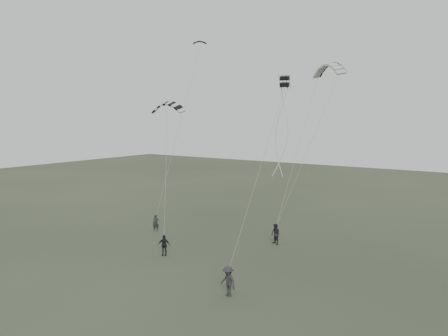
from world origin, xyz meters
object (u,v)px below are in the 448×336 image
Objects in this scene: kite_dark_small at (200,42)px; kite_box at (285,81)px; flyer_center at (164,245)px; flyer_far at (228,281)px; flyer_left at (156,223)px; kite_pale_large at (329,64)px; flyer_right at (276,234)px; kite_striped at (168,103)px.

kite_box is at bearing -66.22° from kite_dark_small.
flyer_center is 9.31m from flyer_far.
kite_pale_large is (13.43, 8.73, 14.79)m from flyer_left.
flyer_center reaches higher than flyer_left.
flyer_left is 0.87× the size of flyer_right.
flyer_center is 0.55× the size of kite_striped.
kite_striped is (-7.40, -5.14, 11.03)m from flyer_right.
kite_dark_small is at bearing 30.73° from flyer_left.
flyer_center is (-5.87, -7.56, -0.07)m from flyer_right.
kite_striped is 4.19× the size of kite_box.
flyer_right is 9.57m from flyer_center.
flyer_far reaches higher than flyer_right.
kite_pale_large reaches higher than flyer_center.
flyer_left is 11.78m from flyer_right.
kite_striped is at bearing -75.05° from flyer_left.
kite_box reaches higher than flyer_far.
kite_box is at bearing -49.92° from kite_pale_large.
flyer_far is 25.47m from kite_dark_small.
flyer_far is 0.63× the size of kite_striped.
kite_pale_large reaches higher than flyer_left.
kite_dark_small reaches higher than flyer_center.
kite_striped is at bearing 163.74° from flyer_far.
flyer_left is 7.66m from flyer_center.
kite_striped is at bearing -120.63° from flyer_right.
flyer_center is at bearing 171.55° from flyer_far.
kite_dark_small is at bearing 127.89° from kite_box.
flyer_right reaches higher than flyer_left.
kite_striped reaches higher than flyer_center.
flyer_center is at bearing -103.25° from flyer_right.
kite_dark_small is (1.59, 4.98, 17.40)m from flyer_left.
flyer_center is 21.70m from kite_pale_large.
flyer_far is at bearing -52.20° from flyer_right.
kite_striped is (-1.53, 2.42, 11.10)m from flyer_center.
kite_pale_large is (-0.75, 17.63, 14.64)m from flyer_far.
flyer_right is 13.87m from kite_box.
kite_box is at bearing -13.00° from flyer_center.
kite_box is (0.69, 5.82, 12.25)m from flyer_far.
flyer_far is at bearing -38.12° from kite_striped.
flyer_left is 12.19m from kite_striped.
kite_pale_large is 12.14m from kite_box.
flyer_right is 0.60× the size of kite_striped.
flyer_center is at bearing -83.89° from flyer_left.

